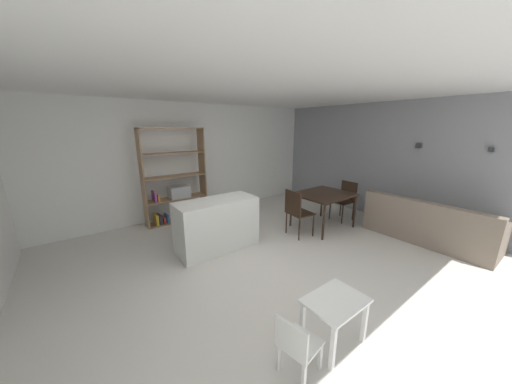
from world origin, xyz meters
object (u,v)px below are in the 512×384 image
at_px(dining_table, 324,197).
at_px(child_table, 335,308).
at_px(child_chair_left, 296,344).
at_px(kitchen_island, 217,225).
at_px(dining_chair_window_side, 345,197).
at_px(sofa, 427,226).
at_px(dining_chair_island_side, 296,209).
at_px(open_bookshelf, 174,185).

bearing_deg(dining_table, child_table, -139.37).
bearing_deg(dining_table, child_chair_left, -144.98).
relative_size(kitchen_island, dining_chair_window_side, 1.58).
height_order(kitchen_island, child_chair_left, kitchen_island).
distance_m(kitchen_island, child_chair_left, 2.54).
xyz_separation_m(kitchen_island, sofa, (3.31, -2.08, -0.17)).
xyz_separation_m(kitchen_island, child_chair_left, (-0.58, -2.47, -0.13)).
bearing_deg(dining_table, dining_chair_island_side, 179.27).
bearing_deg(sofa, child_chair_left, 95.68).
distance_m(child_table, child_chair_left, 0.54).
distance_m(dining_table, dining_chair_island_side, 0.80).
bearing_deg(dining_table, dining_chair_window_side, -0.29).
distance_m(open_bookshelf, sofa, 5.18).
bearing_deg(open_bookshelf, kitchen_island, -86.30).
relative_size(child_table, dining_chair_window_side, 0.66).
distance_m(child_chair_left, dining_chair_window_side, 4.15).
bearing_deg(child_chair_left, dining_table, -65.06).
bearing_deg(dining_chair_window_side, open_bookshelf, -122.84).
xyz_separation_m(dining_chair_window_side, dining_chair_island_side, (-1.58, 0.01, 0.03)).
height_order(dining_table, dining_chair_window_side, dining_chair_window_side).
bearing_deg(sofa, kitchen_island, 57.81).
bearing_deg(sofa, open_bookshelf, 41.64).
bearing_deg(child_table, open_bookshelf, 90.93).
relative_size(child_chair_left, dining_table, 0.50).
xyz_separation_m(dining_chair_window_side, sofa, (0.25, -1.61, -0.24)).
distance_m(dining_chair_window_side, sofa, 1.64).
bearing_deg(dining_table, sofa, -57.19).
distance_m(kitchen_island, dining_chair_island_side, 1.55).
distance_m(child_chair_left, dining_chair_island_side, 2.88).
xyz_separation_m(dining_table, sofa, (1.04, -1.61, -0.40)).
height_order(kitchen_island, dining_chair_window_side, kitchen_island).
xyz_separation_m(child_chair_left, dining_chair_island_side, (2.06, 2.01, 0.23)).
bearing_deg(child_table, dining_table, 40.63).
xyz_separation_m(dining_table, dining_chair_window_side, (0.79, -0.00, -0.15)).
distance_m(open_bookshelf, dining_chair_window_side, 3.90).
bearing_deg(kitchen_island, child_chair_left, -103.24).
relative_size(kitchen_island, sofa, 0.66).
xyz_separation_m(open_bookshelf, child_chair_left, (-0.47, -4.23, -0.54)).
relative_size(child_chair_left, dining_chair_island_side, 0.63).
bearing_deg(dining_chair_island_side, dining_table, -84.75).
relative_size(child_chair_left, dining_chair_window_side, 0.65).
relative_size(open_bookshelf, child_chair_left, 3.61).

